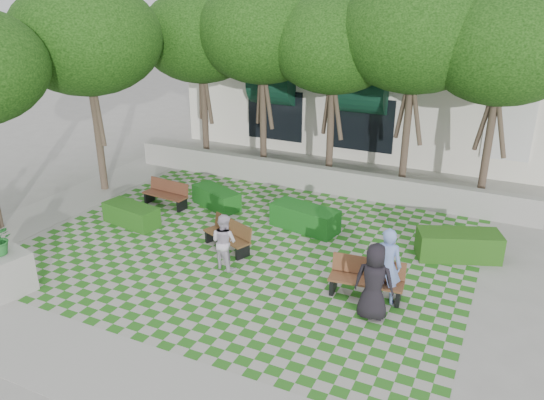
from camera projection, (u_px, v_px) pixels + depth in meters
The scene contains 18 objects.
ground at pixel (231, 265), 14.08m from camera, with size 90.00×90.00×0.00m, color gray.
lawn at pixel (248, 249), 14.92m from camera, with size 12.00×12.00×0.00m, color #2B721E.
sidewalk_south at pixel (109, 372), 10.15m from camera, with size 16.00×2.00×0.01m, color #9E9B93.
sidewalk_west at pixel (59, 207), 17.80m from camera, with size 2.00×12.00×0.01m, color #9E9B93.
retaining_wall at pixel (316, 178), 19.10m from camera, with size 15.00×0.36×0.90m, color #9E9B93.
bench_east at pixel (367, 279), 12.52m from camera, with size 1.79×0.76×0.92m.
bench_mid at pixel (228, 236), 14.81m from camera, with size 1.66×1.09×0.83m.
bench_west at pixel (166, 194), 17.76m from camera, with size 1.66×0.69×0.85m.
hedge_east at pixel (458, 245), 14.32m from camera, with size 2.16×0.87×0.76m, color #204C14.
hedge_midright at pixel (305, 218), 16.04m from camera, with size 2.07×0.83×0.73m, color #16521A.
hedge_midleft at pixel (216, 198), 17.69m from camera, with size 1.83×0.73×0.64m, color #154E17.
hedge_west at pixel (131, 215), 16.37m from camera, with size 1.84×0.73×0.64m, color #1E5115.
planter_front at pixel (4, 265), 12.58m from camera, with size 1.20×1.20×1.79m.
person_blue at pixel (387, 266), 12.10m from camera, with size 0.69×0.45×1.88m, color #7995DD.
person_dark at pixel (374, 282), 11.54m from camera, with size 0.87×0.57×1.79m, color black.
person_white at pixel (224, 241), 13.67m from camera, with size 0.74×0.57×1.51m, color silver.
tree_row at pixel (266, 41), 17.88m from camera, with size 17.70×13.40×7.41m.
building at pixel (397, 88), 24.55m from camera, with size 18.00×8.92×5.15m.
Camera 1 is at (6.35, -10.73, 6.86)m, focal length 35.00 mm.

